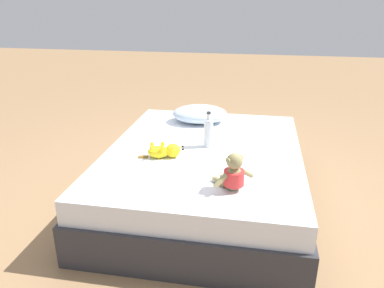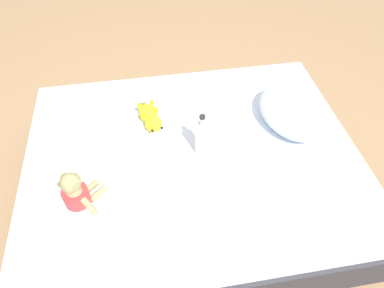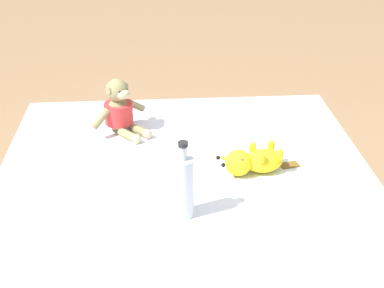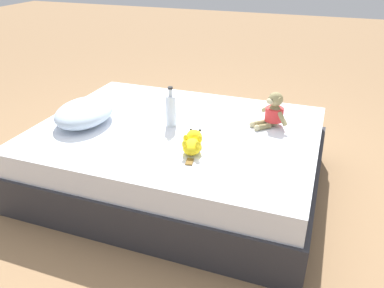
{
  "view_description": "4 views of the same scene",
  "coord_description": "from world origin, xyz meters",
  "views": [
    {
      "loc": [
        0.37,
        -2.55,
        1.51
      ],
      "look_at": [
        -0.05,
        -0.24,
        0.57
      ],
      "focal_mm": 34.81,
      "sensor_mm": 36.0,
      "label": 1
    },
    {
      "loc": [
        1.25,
        -0.21,
        1.89
      ],
      "look_at": [
        0.0,
        0.0,
        0.49
      ],
      "focal_mm": 32.2,
      "sensor_mm": 36.0,
      "label": 2
    },
    {
      "loc": [
        0.1,
        1.54,
        1.51
      ],
      "look_at": [
        -0.03,
        -0.28,
        0.53
      ],
      "focal_mm": 50.99,
      "sensor_mm": 36.0,
      "label": 3
    },
    {
      "loc": [
        -2.16,
        -0.9,
        1.53
      ],
      "look_at": [
        -0.3,
        -0.22,
        0.5
      ],
      "focal_mm": 36.07,
      "sensor_mm": 36.0,
      "label": 4
    }
  ],
  "objects": [
    {
      "name": "ground_plane",
      "position": [
        0.0,
        0.0,
        0.0
      ],
      "size": [
        16.0,
        16.0,
        0.0
      ],
      "primitive_type": "plane",
      "color": "#93704C"
    },
    {
      "name": "bed",
      "position": [
        0.0,
        0.0,
        0.22
      ],
      "size": [
        1.46,
        1.89,
        0.44
      ],
      "color": "#2D2D33",
      "rests_on": "ground_plane"
    },
    {
      "name": "pillow",
      "position": [
        -0.13,
        0.62,
        0.52
      ],
      "size": [
        0.54,
        0.43,
        0.15
      ],
      "color": "silver",
      "rests_on": "bed"
    },
    {
      "name": "plush_monkey",
      "position": [
        0.26,
        -0.59,
        0.54
      ],
      "size": [
        0.26,
        0.26,
        0.24
      ],
      "color": "#8E8456",
      "rests_on": "bed"
    },
    {
      "name": "plush_yellow_creature",
      "position": [
        -0.25,
        -0.21,
        0.49
      ],
      "size": [
        0.33,
        0.15,
        0.1
      ],
      "color": "yellow",
      "rests_on": "bed"
    },
    {
      "name": "glass_bottle",
      "position": [
        0.02,
        0.05,
        0.55
      ],
      "size": [
        0.07,
        0.07,
        0.27
      ],
      "color": "silver",
      "rests_on": "bed"
    }
  ]
}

